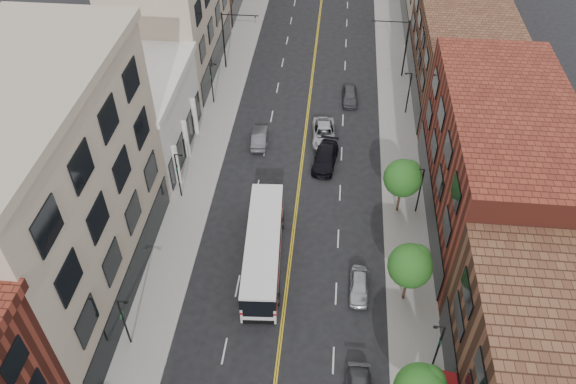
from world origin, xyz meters
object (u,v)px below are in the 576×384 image
(city_bus, at_px, (263,247))
(car_parked_far, at_px, (359,286))
(car_lane_behind, at_px, (259,137))
(car_lane_a, at_px, (325,158))
(car_lane_b, at_px, (324,133))
(car_lane_c, at_px, (350,95))

(city_bus, distance_m, car_parked_far, 8.38)
(car_lane_behind, bearing_deg, car_parked_far, 115.69)
(city_bus, distance_m, car_lane_behind, 16.59)
(car_lane_a, distance_m, car_lane_b, 4.10)
(city_bus, distance_m, car_lane_c, 26.24)
(car_lane_behind, distance_m, car_lane_c, 12.97)
(car_parked_far, relative_size, car_lane_behind, 0.90)
(car_parked_far, bearing_deg, car_lane_c, 93.37)
(city_bus, bearing_deg, car_lane_c, 71.40)
(car_lane_behind, height_order, car_lane_a, car_lane_a)
(car_lane_a, height_order, car_lane_b, car_lane_a)
(car_lane_c, bearing_deg, city_bus, -106.84)
(car_parked_far, height_order, car_lane_b, car_lane_b)
(car_parked_far, height_order, car_lane_a, car_lane_a)
(car_parked_far, height_order, car_lane_c, car_lane_c)
(car_lane_b, xyz_separation_m, car_lane_c, (2.64, 7.68, -0.03))
(car_parked_far, xyz_separation_m, car_lane_b, (-3.78, 19.91, 0.10))
(car_parked_far, relative_size, car_lane_b, 0.71)
(car_lane_c, bearing_deg, car_lane_b, -110.70)
(city_bus, distance_m, car_lane_b, 18.15)
(car_lane_a, relative_size, car_lane_c, 1.25)
(car_parked_far, distance_m, car_lane_a, 16.19)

